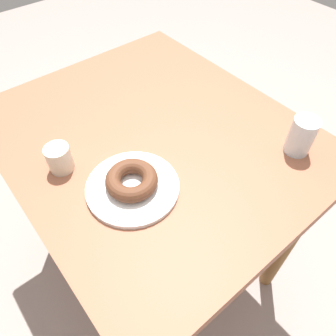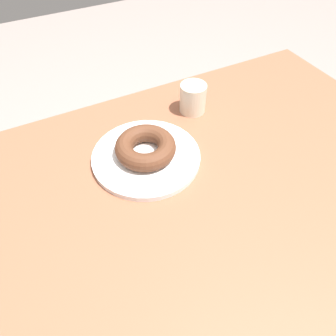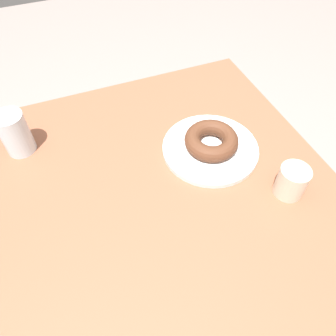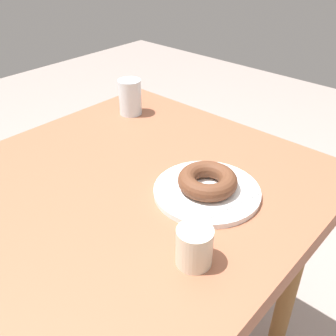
{
  "view_description": "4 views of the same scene",
  "coord_description": "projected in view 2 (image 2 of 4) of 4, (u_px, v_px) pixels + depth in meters",
  "views": [
    {
      "loc": [
        0.54,
        -0.39,
        1.4
      ],
      "look_at": [
        0.15,
        -0.07,
        0.81
      ],
      "focal_mm": 34.08,
      "sensor_mm": 36.0,
      "label": 1
    },
    {
      "loc": [
        0.3,
        0.29,
        1.26
      ],
      "look_at": [
        0.12,
        -0.08,
        0.82
      ],
      "focal_mm": 34.45,
      "sensor_mm": 36.0,
      "label": 2
    },
    {
      "loc": [
        -0.33,
        0.13,
        1.35
      ],
      "look_at": [
        0.1,
        -0.04,
        0.8
      ],
      "focal_mm": 35.01,
      "sensor_mm": 36.0,
      "label": 3
    },
    {
      "loc": [
        -0.41,
        -0.54,
        1.26
      ],
      "look_at": [
        0.1,
        -0.07,
        0.81
      ],
      "focal_mm": 40.95,
      "sensor_mm": 36.0,
      "label": 4
    }
  ],
  "objects": [
    {
      "name": "plate_chocolate_ring",
      "position": [
        146.0,
        157.0,
        0.68
      ],
      "size": [
        0.23,
        0.23,
        0.01
      ],
      "primitive_type": "cylinder",
      "color": "white",
      "rests_on": "table"
    },
    {
      "name": "sugar_jar",
      "position": [
        193.0,
        98.0,
        0.77
      ],
      "size": [
        0.06,
        0.06,
        0.07
      ],
      "primitive_type": "cylinder",
      "color": "beige",
      "rests_on": "table"
    },
    {
      "name": "ground_plane",
      "position": [
        206.0,
        319.0,
        1.2
      ],
      "size": [
        6.0,
        6.0,
        0.0
      ],
      "primitive_type": "plane",
      "color": "gray"
    },
    {
      "name": "napkin_chocolate_ring",
      "position": [
        146.0,
        154.0,
        0.67
      ],
      "size": [
        0.18,
        0.18,
        0.0
      ],
      "primitive_type": "cube",
      "rotation": [
        0.0,
        0.0,
        -0.23
      ],
      "color": "white",
      "rests_on": "plate_chocolate_ring"
    },
    {
      "name": "donut_chocolate_ring",
      "position": [
        145.0,
        147.0,
        0.66
      ],
      "size": [
        0.13,
        0.13,
        0.04
      ],
      "primitive_type": "torus",
      "color": "brown",
      "rests_on": "napkin_chocolate_ring"
    },
    {
      "name": "table",
      "position": [
        232.0,
        217.0,
        0.7
      ],
      "size": [
        0.92,
        0.78,
        0.77
      ],
      "color": "#96573D",
      "rests_on": "ground_plane"
    }
  ]
}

